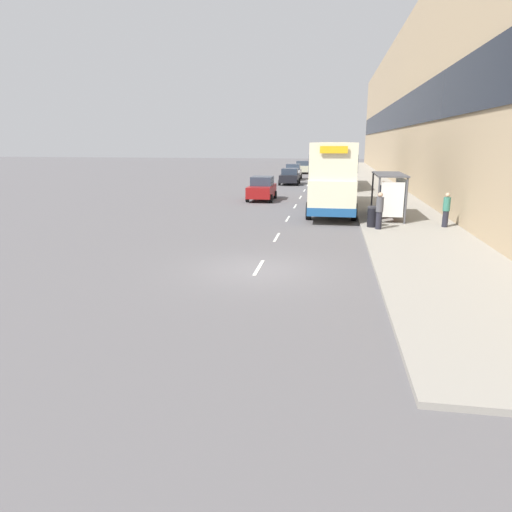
{
  "coord_description": "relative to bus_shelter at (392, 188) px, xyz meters",
  "views": [
    {
      "loc": [
        2.43,
        -15.11,
        4.33
      ],
      "look_at": [
        -2.44,
        14.49,
        -3.19
      ],
      "focal_mm": 32.0,
      "sensor_mm": 36.0,
      "label": 1
    }
  ],
  "objects": [
    {
      "name": "lane_mark_4",
      "position": [
        -5.77,
        10.55,
        -1.87
      ],
      "size": [
        0.12,
        2.0,
        0.01
      ],
      "color": "silver",
      "rests_on": "ground_plane"
    },
    {
      "name": "bus_shelter",
      "position": [
        0.0,
        0.0,
        0.0
      ],
      "size": [
        1.6,
        4.2,
        2.48
      ],
      "color": "#4C4C51",
      "rests_on": "ground_plane"
    },
    {
      "name": "lane_mark_5",
      "position": [
        -5.77,
        15.91,
        -1.87
      ],
      "size": [
        0.12,
        2.0,
        0.01
      ],
      "color": "silver",
      "rests_on": "ground_plane"
    },
    {
      "name": "litter_bin",
      "position": [
        -1.22,
        -2.79,
        -1.21
      ],
      "size": [
        0.55,
        0.55,
        1.05
      ],
      "color": "black",
      "rests_on": "ground_plane"
    },
    {
      "name": "double_decker_bus_near",
      "position": [
        -3.3,
        2.99,
        0.41
      ],
      "size": [
        2.85,
        10.46,
        4.3
      ],
      "color": "beige",
      "rests_on": "ground_plane"
    },
    {
      "name": "car_1",
      "position": [
        -8.57,
        8.2,
        -1.0
      ],
      "size": [
        1.97,
        4.04,
        1.78
      ],
      "rotation": [
        0.0,
        0.0,
        3.14
      ],
      "color": "maroon",
      "rests_on": "ground_plane"
    },
    {
      "name": "lane_mark_0",
      "position": [
        -5.77,
        -10.92,
        -1.87
      ],
      "size": [
        0.12,
        2.0,
        0.01
      ],
      "color": "silver",
      "rests_on": "ground_plane"
    },
    {
      "name": "car_2",
      "position": [
        -7.48,
        39.31,
        -1.02
      ],
      "size": [
        2.1,
        3.98,
        1.74
      ],
      "rotation": [
        0.0,
        0.0,
        3.14
      ],
      "color": "#B7B799",
      "rests_on": "ground_plane"
    },
    {
      "name": "double_decker_bus_ahead",
      "position": [
        -3.23,
        18.3,
        0.41
      ],
      "size": [
        2.85,
        10.73,
        4.3
      ],
      "color": "beige",
      "rests_on": "ground_plane"
    },
    {
      "name": "lane_mark_7",
      "position": [
        -5.77,
        26.64,
        -1.87
      ],
      "size": [
        0.12,
        2.0,
        0.01
      ],
      "color": "silver",
      "rests_on": "ground_plane"
    },
    {
      "name": "pavement",
      "position": [
        0.73,
        27.3,
        -1.81
      ],
      "size": [
        5.0,
        93.0,
        0.14
      ],
      "color": "gray",
      "rests_on": "ground_plane"
    },
    {
      "name": "pedestrian_at_shelter",
      "position": [
        2.41,
        -2.25,
        -0.85
      ],
      "size": [
        0.34,
        0.34,
        1.73
      ],
      "color": "#23232D",
      "rests_on": "ground_plane"
    },
    {
      "name": "ground_plane",
      "position": [
        -5.77,
        -11.2,
        -1.88
      ],
      "size": [
        220.0,
        220.0,
        0.0
      ],
      "primitive_type": "plane",
      "color": "#5B595B"
    },
    {
      "name": "pedestrian_2",
      "position": [
        -0.19,
        2.85,
        -0.79
      ],
      "size": [
        0.36,
        0.36,
        1.84
      ],
      "color": "#23232D",
      "rests_on": "ground_plane"
    },
    {
      "name": "lane_mark_1",
      "position": [
        -5.77,
        -5.55,
        -1.87
      ],
      "size": [
        0.12,
        2.0,
        0.01
      ],
      "color": "silver",
      "rests_on": "ground_plane"
    },
    {
      "name": "lane_mark_8",
      "position": [
        -5.77,
        32.01,
        -1.87
      ],
      "size": [
        0.12,
        2.0,
        0.01
      ],
      "color": "silver",
      "rests_on": "ground_plane"
    },
    {
      "name": "terrace_facade",
      "position": [
        4.72,
        27.3,
        6.05
      ],
      "size": [
        3.1,
        93.0,
        15.86
      ],
      "color": "tan",
      "rests_on": "ground_plane"
    },
    {
      "name": "pedestrian_1",
      "position": [
        -0.97,
        -3.38,
        -0.81
      ],
      "size": [
        0.36,
        0.36,
        1.81
      ],
      "color": "#23232D",
      "rests_on": "ground_plane"
    },
    {
      "name": "lane_mark_2",
      "position": [
        -5.77,
        -0.19,
        -1.87
      ],
      "size": [
        0.12,
        2.0,
        0.01
      ],
      "color": "silver",
      "rests_on": "ground_plane"
    },
    {
      "name": "car_0",
      "position": [
        -7.91,
        28.46,
        -0.99
      ],
      "size": [
        1.98,
        3.85,
        1.8
      ],
      "rotation": [
        0.0,
        0.0,
        3.14
      ],
      "color": "silver",
      "rests_on": "ground_plane"
    },
    {
      "name": "lane_mark_3",
      "position": [
        -5.77,
        5.18,
        -1.87
      ],
      "size": [
        0.12,
        2.0,
        0.01
      ],
      "color": "silver",
      "rests_on": "ground_plane"
    },
    {
      "name": "lane_mark_6",
      "position": [
        -5.77,
        21.28,
        -1.87
      ],
      "size": [
        0.12,
        2.0,
        0.01
      ],
      "color": "silver",
      "rests_on": "ground_plane"
    },
    {
      "name": "car_3",
      "position": [
        -7.69,
        21.88,
        -1.05
      ],
      "size": [
        2.05,
        3.95,
        1.66
      ],
      "rotation": [
        0.0,
        0.0,
        3.14
      ],
      "color": "black",
      "rests_on": "ground_plane"
    }
  ]
}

